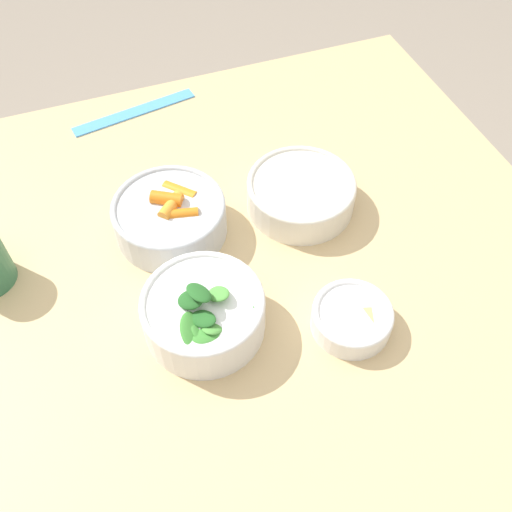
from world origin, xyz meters
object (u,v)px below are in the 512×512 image
Objects in this scene: bowl_cookies at (352,317)px; bowl_beans_hotdog at (301,194)px; bowl_greens at (204,313)px; bowl_carrots at (170,216)px; ruler at (135,112)px.

bowl_beans_hotdog is at bearing 84.50° from bowl_cookies.
bowl_greens is 1.49× the size of bowl_cookies.
bowl_carrots is 0.32m from ruler.
bowl_carrots reaches higher than bowl_beans_hotdog.
ruler is (0.01, 0.32, -0.03)m from bowl_carrots.
bowl_greens reaches higher than bowl_carrots.
bowl_carrots is at bearing 89.04° from bowl_greens.
bowl_greens is at bearing -141.86° from bowl_beans_hotdog.
bowl_greens reaches higher than bowl_beans_hotdog.
bowl_beans_hotdog is at bearing -58.58° from ruler.
bowl_greens reaches higher than bowl_cookies.
bowl_carrots reaches higher than ruler.
bowl_beans_hotdog is 1.56× the size of bowl_cookies.
bowl_carrots is 1.56× the size of bowl_cookies.
bowl_carrots is at bearing 174.55° from bowl_beans_hotdog.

